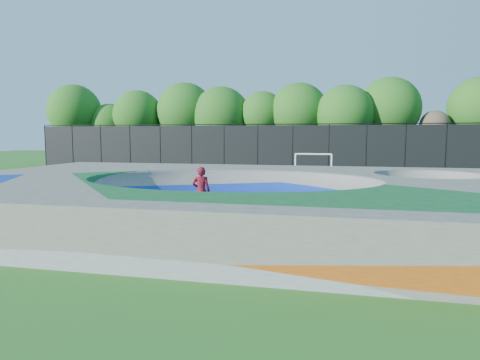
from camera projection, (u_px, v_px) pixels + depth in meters
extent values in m
plane|color=#24631B|center=(231.00, 218.00, 15.99)|extent=(120.00, 120.00, 0.00)
cube|color=gray|center=(231.00, 198.00, 15.92)|extent=(22.00, 14.00, 1.50)
imported|color=red|center=(201.00, 191.00, 16.29)|extent=(0.77, 0.60, 1.89)
cube|color=black|center=(201.00, 215.00, 16.39)|extent=(0.80, 0.31, 0.05)
cylinder|color=white|center=(295.00, 166.00, 31.08)|extent=(0.12, 0.12, 1.72)
cylinder|color=white|center=(331.00, 166.00, 30.50)|extent=(0.12, 0.12, 1.72)
cylinder|color=white|center=(313.00, 154.00, 30.70)|extent=(2.58, 0.12, 0.12)
cylinder|color=black|center=(45.00, 146.00, 41.53)|extent=(0.09, 0.09, 4.00)
cylinder|color=black|center=(73.00, 146.00, 40.86)|extent=(0.09, 0.09, 4.00)
cylinder|color=black|center=(101.00, 147.00, 40.18)|extent=(0.09, 0.09, 4.00)
cylinder|color=black|center=(130.00, 147.00, 39.51)|extent=(0.09, 0.09, 4.00)
cylinder|color=black|center=(160.00, 147.00, 38.83)|extent=(0.09, 0.09, 4.00)
cylinder|color=black|center=(192.00, 147.00, 38.15)|extent=(0.09, 0.09, 4.00)
cylinder|color=black|center=(224.00, 147.00, 37.48)|extent=(0.09, 0.09, 4.00)
cylinder|color=black|center=(258.00, 148.00, 36.80)|extent=(0.09, 0.09, 4.00)
cylinder|color=black|center=(292.00, 148.00, 36.13)|extent=(0.09, 0.09, 4.00)
cylinder|color=black|center=(329.00, 148.00, 35.45)|extent=(0.09, 0.09, 4.00)
cylinder|color=black|center=(366.00, 148.00, 34.78)|extent=(0.09, 0.09, 4.00)
cylinder|color=black|center=(405.00, 149.00, 34.10)|extent=(0.09, 0.09, 4.00)
cylinder|color=black|center=(446.00, 149.00, 33.42)|extent=(0.09, 0.09, 4.00)
cube|color=black|center=(292.00, 148.00, 36.13)|extent=(48.00, 0.03, 3.80)
cylinder|color=black|center=(293.00, 124.00, 35.92)|extent=(48.00, 0.08, 0.08)
cylinder|color=#463023|center=(76.00, 148.00, 45.59)|extent=(0.44, 0.44, 3.52)
sphere|color=#246119|center=(74.00, 111.00, 45.19)|extent=(5.56, 5.56, 5.56)
cylinder|color=#463023|center=(111.00, 151.00, 45.91)|extent=(0.44, 0.44, 2.68)
sphere|color=#246119|center=(110.00, 124.00, 45.60)|extent=(4.26, 4.26, 4.26)
cylinder|color=#463023|center=(139.00, 149.00, 44.82)|extent=(0.44, 0.44, 3.25)
sphere|color=#246119|center=(138.00, 115.00, 44.45)|extent=(5.09, 5.09, 5.09)
cylinder|color=#463023|center=(186.00, 149.00, 44.35)|extent=(0.44, 0.44, 3.33)
sphere|color=#246119|center=(185.00, 111.00, 43.95)|extent=(5.82, 5.82, 5.82)
cylinder|color=#463023|center=(221.00, 152.00, 43.33)|extent=(0.44, 0.44, 2.77)
sphere|color=#246119|center=(221.00, 116.00, 42.96)|extent=(5.87, 5.87, 5.87)
cylinder|color=#463023|center=(262.00, 148.00, 42.16)|extent=(0.44, 0.44, 3.55)
sphere|color=#246119|center=(263.00, 114.00, 41.80)|extent=(4.33, 4.33, 4.33)
cylinder|color=#463023|center=(298.00, 150.00, 41.25)|extent=(0.44, 0.44, 3.24)
sphere|color=#246119|center=(299.00, 112.00, 40.86)|extent=(5.49, 5.49, 5.49)
cylinder|color=#463023|center=(344.00, 152.00, 39.30)|extent=(0.44, 0.44, 2.99)
sphere|color=#246119|center=(345.00, 114.00, 38.93)|extent=(5.30, 5.30, 5.30)
cylinder|color=#463023|center=(388.00, 150.00, 39.93)|extent=(0.44, 0.44, 3.41)
sphere|color=#246119|center=(389.00, 108.00, 39.53)|extent=(5.71, 5.71, 5.71)
cylinder|color=#463023|center=(433.00, 153.00, 38.55)|extent=(0.44, 0.44, 2.88)
sphere|color=brown|center=(435.00, 125.00, 38.29)|extent=(2.60, 2.60, 2.60)
cylinder|color=#463023|center=(477.00, 150.00, 38.44)|extent=(0.44, 0.44, 3.53)
sphere|color=#246119|center=(479.00, 107.00, 38.04)|extent=(5.37, 5.37, 5.37)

